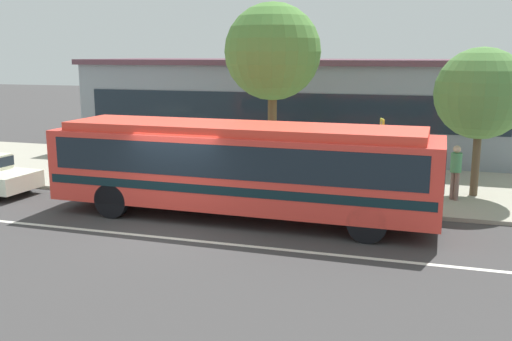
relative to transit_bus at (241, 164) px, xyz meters
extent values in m
plane|color=#3C3A3A|center=(-1.49, -1.51, -1.57)|extent=(120.00, 120.00, 0.00)
cube|color=#9F9A89|center=(-1.49, 5.35, -1.51)|extent=(60.00, 8.00, 0.12)
cube|color=silver|center=(-1.49, -2.31, -1.57)|extent=(56.00, 0.16, 0.01)
cube|color=#E93D32|center=(-0.02, 0.00, -0.13)|extent=(10.98, 2.70, 2.02)
cube|color=#E8402F|center=(-0.02, 0.00, 1.00)|extent=(10.10, 2.38, 0.24)
cube|color=#19232D|center=(-0.02, 0.00, 0.27)|extent=(10.32, 2.71, 0.89)
cube|color=black|center=(-0.02, 0.00, -0.50)|extent=(10.76, 2.72, 0.24)
cube|color=#19232D|center=(5.40, -0.09, 0.27)|extent=(0.16, 2.21, 0.97)
cylinder|color=black|center=(3.72, 1.05, -1.07)|extent=(1.00, 0.30, 1.00)
cylinder|color=black|center=(3.68, -1.18, -1.07)|extent=(1.00, 0.30, 1.00)
cylinder|color=black|center=(-3.50, 1.18, -1.07)|extent=(1.00, 0.30, 1.00)
cylinder|color=black|center=(-3.54, -1.06, -1.07)|extent=(1.00, 0.30, 1.00)
cylinder|color=black|center=(-8.04, 0.89, -1.25)|extent=(0.65, 0.26, 0.64)
cylinder|color=#6A5956|center=(-0.40, 2.88, -1.01)|extent=(0.14, 0.14, 0.87)
cylinder|color=#6A5956|center=(-0.56, 2.86, -1.01)|extent=(0.14, 0.14, 0.87)
cylinder|color=gold|center=(-0.48, 2.87, -0.28)|extent=(0.38, 0.38, 0.59)
sphere|color=#E5AF64|center=(-0.48, 2.87, 0.12)|extent=(0.23, 0.23, 0.23)
cylinder|color=#696E51|center=(-1.37, 1.96, -1.03)|extent=(0.14, 0.14, 0.84)
cylinder|color=#696E51|center=(-1.23, 2.04, -1.03)|extent=(0.14, 0.14, 0.84)
cylinder|color=#9154A1|center=(-1.30, 2.00, -0.31)|extent=(0.46, 0.46, 0.59)
sphere|color=#DDAD89|center=(-1.30, 2.00, 0.09)|extent=(0.21, 0.21, 0.21)
cylinder|color=#7A6258|center=(5.92, 3.40, -1.00)|extent=(0.14, 0.14, 0.89)
cylinder|color=#7A6258|center=(5.80, 3.51, -1.00)|extent=(0.14, 0.14, 0.89)
cylinder|color=#448C59|center=(5.86, 3.46, -0.26)|extent=(0.48, 0.48, 0.60)
sphere|color=#CAAA8B|center=(5.86, 3.46, 0.16)|extent=(0.23, 0.23, 0.23)
cylinder|color=gray|center=(3.69, 1.92, -0.17)|extent=(0.08, 0.08, 2.56)
cube|color=yellow|center=(3.69, 1.92, 0.91)|extent=(0.16, 0.43, 0.56)
cylinder|color=brown|center=(-0.31, 4.43, 0.25)|extent=(0.32, 0.32, 3.39)
sphere|color=#548A3D|center=(-0.31, 4.43, 3.11)|extent=(3.34, 3.34, 3.34)
cylinder|color=brown|center=(6.49, 4.27, -0.31)|extent=(0.25, 0.25, 2.27)
sphere|color=#52843F|center=(6.49, 4.27, 1.82)|extent=(2.87, 2.87, 2.87)
cube|color=gray|center=(-0.97, 11.55, 0.49)|extent=(19.48, 6.38, 4.11)
cube|color=#19232D|center=(-0.97, 8.34, 0.69)|extent=(17.92, 0.04, 1.48)
cube|color=#553642|center=(-0.97, 11.55, 2.67)|extent=(19.88, 6.78, 0.24)
camera|label=1|loc=(5.05, -15.05, 3.04)|focal=40.37mm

